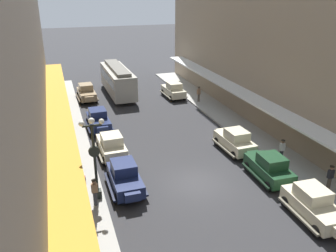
% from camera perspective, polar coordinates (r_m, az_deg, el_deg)
% --- Properties ---
extents(ground_plane, '(200.00, 200.00, 0.00)m').
position_cam_1_polar(ground_plane, '(23.23, 4.72, -9.40)').
color(ground_plane, '#2D2D30').
extents(sidewalk_left, '(3.00, 60.00, 0.15)m').
position_cam_1_polar(sidewalk_left, '(21.77, -14.25, -12.20)').
color(sidewalk_left, '#A8A59E').
rests_on(sidewalk_left, ground).
extents(sidewalk_right, '(3.00, 60.00, 0.15)m').
position_cam_1_polar(sidewalk_right, '(26.72, 19.81, -6.12)').
color(sidewalk_right, '#A8A59E').
rests_on(sidewalk_right, ground).
extents(building_row_left, '(4.30, 60.00, 16.52)m').
position_cam_1_polar(building_row_left, '(18.71, -25.01, 8.21)').
color(building_row_left, slate).
rests_on(building_row_left, ground).
extents(parked_car_0, '(2.15, 4.26, 1.84)m').
position_cam_1_polar(parked_car_0, '(22.24, -7.11, -8.22)').
color(parked_car_0, '#19234C').
rests_on(parked_car_0, ground).
extents(parked_car_1, '(2.24, 4.30, 1.84)m').
position_cam_1_polar(parked_car_1, '(26.61, -9.27, -3.05)').
color(parked_car_1, beige).
rests_on(parked_car_1, ground).
extents(parked_car_2, '(2.29, 4.31, 1.84)m').
position_cam_1_polar(parked_car_2, '(40.56, -13.25, 5.43)').
color(parked_car_2, '#997F5B').
rests_on(parked_car_2, ground).
extents(parked_car_3, '(2.24, 4.29, 1.84)m').
position_cam_1_polar(parked_car_3, '(31.86, -11.37, 1.07)').
color(parked_car_3, '#19234C').
rests_on(parked_car_3, ground).
extents(parked_car_4, '(2.27, 4.31, 1.84)m').
position_cam_1_polar(parked_car_4, '(21.13, 22.81, -11.71)').
color(parked_car_4, beige).
rests_on(parked_car_4, ground).
extents(parked_car_5, '(2.25, 4.30, 1.84)m').
position_cam_1_polar(parked_car_5, '(27.54, 10.93, -2.28)').
color(parked_car_5, beige).
rests_on(parked_car_5, ground).
extents(parked_car_6, '(2.26, 4.30, 1.84)m').
position_cam_1_polar(parked_car_6, '(40.46, 0.90, 5.97)').
color(parked_car_6, beige).
rests_on(parked_car_6, ground).
extents(parked_car_7, '(2.29, 4.31, 1.84)m').
position_cam_1_polar(parked_car_7, '(24.14, 16.29, -6.43)').
color(parked_car_7, '#193D23').
rests_on(parked_car_7, ground).
extents(streetcar, '(2.63, 9.63, 3.46)m').
position_cam_1_polar(streetcar, '(41.73, -8.29, 7.61)').
color(streetcar, '#ADA899').
rests_on(streetcar, ground).
extents(lamp_post_with_clock, '(1.42, 0.44, 5.16)m').
position_cam_1_polar(lamp_post_with_clock, '(20.55, -11.99, -4.76)').
color(lamp_post_with_clock, black).
rests_on(lamp_post_with_clock, sidewalk_left).
extents(fire_hydrant, '(0.24, 0.24, 0.82)m').
position_cam_1_polar(fire_hydrant, '(29.06, 13.04, -1.96)').
color(fire_hydrant, '#B21E19').
rests_on(fire_hydrant, sidewalk_right).
extents(pedestrian_0, '(0.36, 0.28, 1.67)m').
position_cam_1_polar(pedestrian_0, '(38.68, 5.07, 5.25)').
color(pedestrian_0, '#4C4238').
rests_on(pedestrian_0, sidewalk_right).
extents(pedestrian_1, '(0.36, 0.24, 1.64)m').
position_cam_1_polar(pedestrian_1, '(21.72, -13.77, -9.39)').
color(pedestrian_1, '#2D2D33').
rests_on(pedestrian_1, sidewalk_left).
extents(pedestrian_2, '(0.36, 0.28, 1.67)m').
position_cam_1_polar(pedestrian_2, '(26.57, 18.20, -3.80)').
color(pedestrian_2, '#2D2D33').
rests_on(pedestrian_2, sidewalk_right).
extents(pedestrian_3, '(0.36, 0.28, 1.67)m').
position_cam_1_polar(pedestrian_3, '(20.86, -11.94, -10.55)').
color(pedestrian_3, '#2D2D33').
rests_on(pedestrian_3, sidewalk_left).
extents(pedestrian_4, '(0.36, 0.24, 1.64)m').
position_cam_1_polar(pedestrian_4, '(22.00, -14.07, -8.99)').
color(pedestrian_4, '#4C4238').
rests_on(pedestrian_4, sidewalk_left).
extents(pedestrian_5, '(0.36, 0.28, 1.67)m').
position_cam_1_polar(pedestrian_5, '(24.01, 25.07, -7.70)').
color(pedestrian_5, '#4C4238').
rests_on(pedestrian_5, sidewalk_right).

